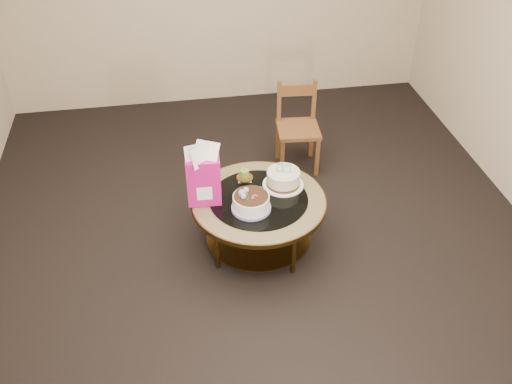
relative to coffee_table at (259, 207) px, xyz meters
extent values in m
plane|color=black|center=(0.00, 0.00, -0.38)|extent=(5.00, 5.00, 0.00)
cylinder|color=brown|center=(0.35, 0.20, -0.17)|extent=(0.04, 0.04, 0.42)
cylinder|color=brown|center=(-0.20, 0.35, -0.17)|extent=(0.04, 0.04, 0.42)
cylinder|color=brown|center=(-0.35, -0.20, -0.17)|extent=(0.04, 0.04, 0.42)
cylinder|color=brown|center=(0.20, -0.35, -0.17)|extent=(0.04, 0.04, 0.42)
cylinder|color=brown|center=(0.00, 0.00, -0.28)|extent=(0.82, 0.82, 0.02)
cylinder|color=brown|center=(0.00, 0.00, 0.05)|extent=(1.02, 1.02, 0.04)
cylinder|color=olive|center=(0.00, 0.00, 0.07)|extent=(1.00, 1.00, 0.01)
cylinder|color=black|center=(0.00, 0.00, 0.08)|extent=(0.74, 0.74, 0.01)
cylinder|color=#A487BF|center=(-0.08, -0.11, 0.09)|extent=(0.29, 0.29, 0.02)
cylinder|color=white|center=(-0.08, -0.11, 0.14)|extent=(0.27, 0.27, 0.12)
cylinder|color=black|center=(-0.08, -0.11, 0.20)|extent=(0.25, 0.25, 0.01)
sphere|color=#A487BF|center=(-0.14, -0.09, 0.22)|extent=(0.05, 0.05, 0.05)
sphere|color=#A487BF|center=(-0.10, -0.06, 0.22)|extent=(0.04, 0.04, 0.04)
sphere|color=#A487BF|center=(-0.13, -0.13, 0.22)|extent=(0.04, 0.04, 0.04)
cone|color=#1D6E28|center=(-0.10, -0.10, 0.21)|extent=(0.04, 0.04, 0.02)
cone|color=#1D6E28|center=(-0.16, -0.11, 0.21)|extent=(0.04, 0.04, 0.02)
cone|color=#1D6E28|center=(-0.09, -0.04, 0.21)|extent=(0.03, 0.03, 0.02)
cone|color=#1D6E28|center=(-0.11, -0.15, 0.21)|extent=(0.04, 0.04, 0.02)
cylinder|color=white|center=(0.21, 0.13, 0.09)|extent=(0.32, 0.32, 0.01)
cylinder|color=#492B14|center=(0.21, 0.13, 0.10)|extent=(0.26, 0.26, 0.02)
cylinder|color=beige|center=(0.21, 0.13, 0.16)|extent=(0.25, 0.25, 0.09)
cube|color=green|center=(0.19, 0.14, 0.24)|extent=(0.05, 0.03, 0.07)
cube|color=white|center=(0.19, 0.14, 0.24)|extent=(0.04, 0.02, 0.06)
cube|color=#43A2E5|center=(0.24, 0.12, 0.24)|extent=(0.05, 0.03, 0.07)
cube|color=white|center=(0.24, 0.12, 0.24)|extent=(0.04, 0.02, 0.06)
cube|color=#DA1489|center=(-0.40, 0.04, 0.27)|extent=(0.25, 0.15, 0.38)
cube|color=white|center=(-0.40, 0.04, 0.20)|extent=(0.12, 0.14, 0.11)
cube|color=#EAD960|center=(-0.07, 0.26, 0.08)|extent=(0.12, 0.12, 0.01)
cylinder|color=#C68D3E|center=(-0.07, 0.26, 0.09)|extent=(0.13, 0.13, 0.01)
cylinder|color=olive|center=(-0.07, 0.26, 0.13)|extent=(0.06, 0.06, 0.06)
cylinder|color=black|center=(-0.07, 0.26, 0.17)|extent=(0.00, 0.00, 0.01)
cube|color=brown|center=(0.54, 1.02, 0.02)|extent=(0.40, 0.40, 0.04)
cube|color=brown|center=(0.37, 0.87, -0.18)|extent=(0.04, 0.04, 0.40)
cube|color=brown|center=(0.69, 0.85, -0.18)|extent=(0.04, 0.04, 0.40)
cube|color=brown|center=(0.39, 1.19, -0.18)|extent=(0.04, 0.04, 0.40)
cube|color=brown|center=(0.71, 1.17, -0.18)|extent=(0.04, 0.04, 0.40)
cube|color=brown|center=(0.39, 1.19, 0.23)|extent=(0.04, 0.04, 0.41)
cube|color=brown|center=(0.71, 1.17, 0.23)|extent=(0.04, 0.04, 0.41)
cube|color=brown|center=(0.55, 1.18, 0.33)|extent=(0.32, 0.05, 0.11)
camera|label=1|loc=(-0.58, -3.30, 2.70)|focal=40.00mm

